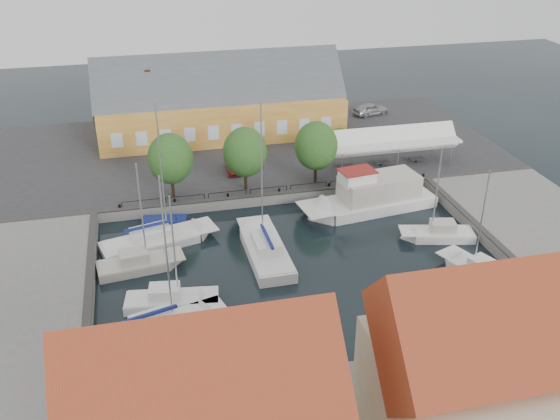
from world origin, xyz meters
name	(u,v)px	position (x,y,z in m)	size (l,w,h in m)	color
ground	(297,259)	(0.00, 0.00, 0.00)	(140.00, 140.00, 0.00)	black
north_quay	(246,151)	(0.00, 23.00, 0.50)	(56.00, 26.00, 1.00)	#2D2D30
west_quay	(8,304)	(-22.00, -2.00, 0.50)	(12.00, 24.00, 1.00)	slate
east_quay	(549,235)	(22.00, -2.00, 0.50)	(12.00, 24.00, 1.00)	slate
quay_edge_fittings	(283,221)	(0.02, 4.75, 1.06)	(56.00, 24.72, 0.40)	#383533
warehouse	(215,105)	(-2.60, 28.36, 4.43)	(28.56, 14.00, 9.55)	#BA7D2D
tent_canopy	(392,141)	(14.00, 14.50, 3.68)	(14.00, 4.00, 2.83)	white
quay_trees	(245,152)	(-2.00, 12.00, 4.88)	(18.20, 4.20, 6.30)	black
car_silver	(371,109)	(17.73, 30.27, 1.78)	(1.85, 4.60, 1.57)	#A4A6AB
car_red	(233,166)	(-2.51, 16.58, 1.61)	(1.29, 3.70, 1.22)	maroon
center_sailboat	(266,252)	(-2.38, 1.12, 0.36)	(3.16, 10.07, 13.54)	white
trawler	(372,199)	(9.25, 7.21, 1.02)	(13.63, 5.66, 5.00)	white
east_boat_b	(439,236)	(12.85, 0.45, 0.26)	(6.69, 3.50, 9.09)	white
east_boat_c	(481,275)	(13.29, -5.95, 0.26)	(4.68, 7.47, 9.43)	white
west_boat_a	(157,242)	(-11.06, 4.99, 0.27)	(10.32, 5.25, 13.08)	white
west_boat_b	(139,266)	(-12.68, 1.43, 0.26)	(7.13, 3.22, 9.65)	#BBB5A8
west_boat_c	(169,302)	(-10.66, -4.09, 0.26)	(7.04, 3.10, 9.46)	white
west_boat_d	(161,332)	(-11.49, -7.36, 0.27)	(9.56, 5.22, 12.27)	white
launch_sw	(133,358)	(-13.42, -9.44, 0.09)	(5.37, 3.85, 0.98)	white
launch_nw	(164,223)	(-10.23, 8.64, 0.09)	(4.18, 2.17, 0.88)	navy
townhouses	(465,405)	(1.93, -23.24, 5.82)	(36.30, 8.50, 12.00)	beige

